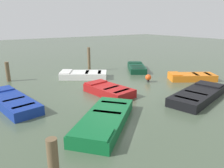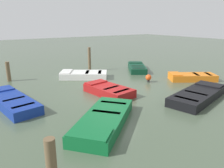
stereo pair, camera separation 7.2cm
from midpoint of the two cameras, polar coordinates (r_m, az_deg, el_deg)
ground_plane at (r=11.79m, az=-0.18°, el=-1.63°), size 80.00×80.00×0.00m
rowboat_blue at (r=10.56m, az=-24.94°, el=-4.09°), size 1.72×3.88×0.46m
rowboat_dark_green at (r=16.66m, az=6.31°, el=4.28°), size 2.55×3.02×0.46m
rowboat_black at (r=11.17m, az=21.44°, el=-2.63°), size 4.02×2.20×0.46m
rowboat_white at (r=14.45m, az=-7.65°, el=2.43°), size 3.25×2.84×0.46m
rowboat_green at (r=7.84m, az=-2.23°, el=-9.37°), size 3.64×3.37×0.46m
rowboat_red at (r=11.11m, az=-1.10°, el=-1.59°), size 1.67×2.79×0.46m
rowboat_orange at (r=14.67m, az=19.98°, el=1.80°), size 2.99×2.49×0.46m
mooring_piling_mid_right at (r=5.17m, az=-15.51°, el=-19.58°), size 0.24×0.24×1.23m
mooring_piling_near_left at (r=14.90m, az=-25.77°, el=2.92°), size 0.24×0.24×1.22m
mooring_piling_mid_left at (r=16.43m, az=-6.18°, el=6.48°), size 0.21×0.21×1.76m
marker_buoy at (r=13.48m, az=9.32°, el=1.67°), size 0.36×0.36×0.48m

